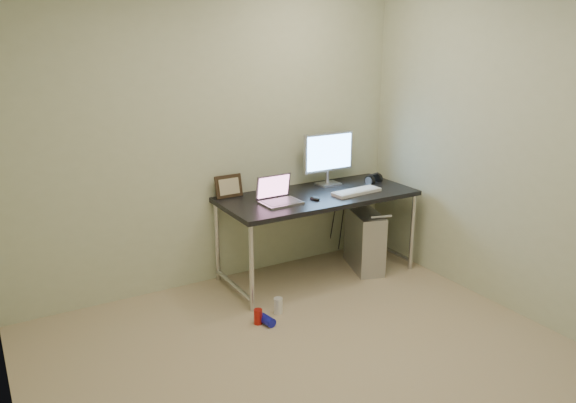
{
  "coord_description": "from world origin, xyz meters",
  "views": [
    {
      "loc": [
        -1.76,
        -2.52,
        2.08
      ],
      "look_at": [
        0.3,
        1.03,
        0.85
      ],
      "focal_mm": 35.0,
      "sensor_mm": 36.0,
      "label": 1
    }
  ],
  "objects": [
    {
      "name": "can_blue",
      "position": [
        -0.02,
        0.79,
        0.04
      ],
      "size": [
        0.09,
        0.14,
        0.07
      ],
      "primitive_type": "cylinder",
      "rotation": [
        1.57,
        0.0,
        0.18
      ],
      "color": "#1417AF",
      "rests_on": "ground"
    },
    {
      "name": "tower_computer",
      "position": [
        1.26,
        1.28,
        0.27
      ],
      "size": [
        0.38,
        0.56,
        0.57
      ],
      "rotation": [
        0.0,
        0.0,
        -0.32
      ],
      "color": "#B9BABF",
      "rests_on": "ground"
    },
    {
      "name": "cable_a",
      "position": [
        1.21,
        1.7,
        0.4
      ],
      "size": [
        0.01,
        0.16,
        0.69
      ],
      "primitive_type": "cylinder",
      "rotation": [
        0.21,
        0.0,
        0.0
      ],
      "color": "black",
      "rests_on": "ground"
    },
    {
      "name": "laptop",
      "position": [
        0.39,
        1.34,
        0.8
      ],
      "size": [
        0.33,
        0.27,
        0.22
      ],
      "rotation": [
        0.0,
        0.0,
        0.03
      ],
      "color": "#BAB9C1",
      "rests_on": "desk"
    },
    {
      "name": "wall_back",
      "position": [
        0.0,
        1.75,
        1.25
      ],
      "size": [
        3.5,
        0.02,
        2.5
      ],
      "primitive_type": "cube",
      "color": "beige",
      "rests_on": "ground"
    },
    {
      "name": "picture_frame",
      "position": [
        0.1,
        1.68,
        0.85
      ],
      "size": [
        0.24,
        0.07,
        0.19
      ],
      "primitive_type": "cube",
      "rotation": [
        -0.21,
        0.0,
        0.03
      ],
      "color": "black",
      "rests_on": "desk"
    },
    {
      "name": "floor",
      "position": [
        0.0,
        0.0,
        0.0
      ],
      "size": [
        3.5,
        3.5,
        0.0
      ],
      "primitive_type": "plane",
      "color": "tan",
      "rests_on": "ground"
    },
    {
      "name": "can_white",
      "position": [
        0.14,
        0.91,
        0.06
      ],
      "size": [
        0.09,
        0.09,
        0.13
      ],
      "primitive_type": "cylinder",
      "rotation": [
        0.0,
        0.0,
        0.48
      ],
      "color": "silver",
      "rests_on": "ground"
    },
    {
      "name": "cable_b",
      "position": [
        1.3,
        1.68,
        0.38
      ],
      "size": [
        0.02,
        0.11,
        0.71
      ],
      "primitive_type": "cylinder",
      "rotation": [
        0.14,
        0.0,
        0.09
      ],
      "color": "black",
      "rests_on": "ground"
    },
    {
      "name": "webcam",
      "position": [
        0.43,
        1.62,
        0.84
      ],
      "size": [
        0.05,
        0.04,
        0.12
      ],
      "rotation": [
        0.0,
        0.0,
        -0.31
      ],
      "color": "silver",
      "rests_on": "desk"
    },
    {
      "name": "desk",
      "position": [
        0.8,
        1.38,
        0.68
      ],
      "size": [
        1.71,
        0.75,
        0.75
      ],
      "color": "black",
      "rests_on": "ground"
    },
    {
      "name": "wall_right",
      "position": [
        1.75,
        0.0,
        1.25
      ],
      "size": [
        0.02,
        3.5,
        2.5
      ],
      "primitive_type": "cube",
      "color": "beige",
      "rests_on": "ground"
    },
    {
      "name": "headphones",
      "position": [
        1.47,
        1.45,
        0.78
      ],
      "size": [
        0.18,
        0.1,
        0.11
      ],
      "rotation": [
        0.0,
        0.0,
        0.26
      ],
      "color": "black",
      "rests_on": "desk"
    },
    {
      "name": "can_red",
      "position": [
        -0.07,
        0.84,
        0.06
      ],
      "size": [
        0.08,
        0.08,
        0.12
      ],
      "primitive_type": "cylinder",
      "rotation": [
        0.0,
        0.0,
        -0.2
      ],
      "color": "#AB1710",
      "rests_on": "ground"
    },
    {
      "name": "keyboard",
      "position": [
        1.11,
        1.23,
        0.76
      ],
      "size": [
        0.46,
        0.18,
        0.03
      ],
      "primitive_type": "cube",
      "rotation": [
        0.0,
        0.0,
        0.08
      ],
      "color": "silver",
      "rests_on": "desk"
    },
    {
      "name": "mouse_left",
      "position": [
        0.69,
        1.24,
        0.77
      ],
      "size": [
        0.08,
        0.11,
        0.03
      ],
      "primitive_type": "ellipsoid",
      "rotation": [
        0.0,
        0.0,
        0.23
      ],
      "color": "black",
      "rests_on": "desk"
    },
    {
      "name": "mouse_right",
      "position": [
        1.33,
        1.25,
        0.77
      ],
      "size": [
        0.09,
        0.12,
        0.03
      ],
      "primitive_type": "ellipsoid",
      "rotation": [
        0.0,
        0.0,
        -0.35
      ],
      "color": "black",
      "rests_on": "desk"
    },
    {
      "name": "monitor",
      "position": [
        1.06,
        1.6,
        1.03
      ],
      "size": [
        0.51,
        0.15,
        0.48
      ],
      "rotation": [
        0.0,
        0.0,
        0.01
      ],
      "color": "#BAB9C1",
      "rests_on": "desk"
    }
  ]
}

